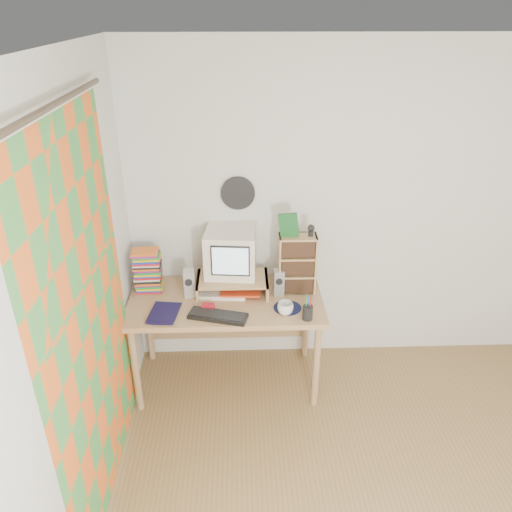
{
  "coord_description": "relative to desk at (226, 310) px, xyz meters",
  "views": [
    {
      "loc": [
        -0.92,
        -1.7,
        2.67
      ],
      "look_at": [
        -0.81,
        1.33,
        1.12
      ],
      "focal_mm": 35.0,
      "sensor_mm": 36.0,
      "label": 1
    }
  ],
  "objects": [
    {
      "name": "speaker_left",
      "position": [
        -0.26,
        -0.01,
        0.24
      ],
      "size": [
        0.09,
        0.09,
        0.21
      ],
      "primitive_type": "cube",
      "rotation": [
        0.0,
        0.0,
        0.1
      ],
      "color": "#B8B8BD",
      "rests_on": "desk"
    },
    {
      "name": "mousepad",
      "position": [
        0.44,
        -0.2,
        0.14
      ],
      "size": [
        0.2,
        0.2,
        0.0
      ],
      "primitive_type": "cylinder",
      "rotation": [
        0.0,
        0.0,
        0.01
      ],
      "color": "#101537",
      "rests_on": "desk"
    },
    {
      "name": "crt_monitor",
      "position": [
        0.04,
        0.09,
        0.42
      ],
      "size": [
        0.39,
        0.39,
        0.34
      ],
      "primitive_type": "cube",
      "rotation": [
        0.0,
        0.0,
        -0.1
      ],
      "color": "white",
      "rests_on": "monitor_riser"
    },
    {
      "name": "diary",
      "position": [
        -0.52,
        -0.24,
        0.16
      ],
      "size": [
        0.25,
        0.2,
        0.05
      ],
      "primitive_type": "imported",
      "rotation": [
        0.0,
        0.0,
        -0.13
      ],
      "color": "#120F38",
      "rests_on": "desk"
    },
    {
      "name": "desk",
      "position": [
        0.0,
        0.0,
        0.0
      ],
      "size": [
        1.4,
        0.7,
        0.75
      ],
      "color": "tan",
      "rests_on": "floor"
    },
    {
      "name": "pen_cup",
      "position": [
        0.56,
        -0.34,
        0.21
      ],
      "size": [
        0.08,
        0.08,
        0.14
      ],
      "primitive_type": null,
      "rotation": [
        0.0,
        0.0,
        0.08
      ],
      "color": "black",
      "rests_on": "desk"
    },
    {
      "name": "red_box",
      "position": [
        -0.12,
        -0.2,
        0.16
      ],
      "size": [
        0.09,
        0.06,
        0.04
      ],
      "primitive_type": "cube",
      "rotation": [
        0.0,
        0.0,
        -0.13
      ],
      "color": "#B21225",
      "rests_on": "desk"
    },
    {
      "name": "left_wall",
      "position": [
        -0.72,
        -1.44,
        0.63
      ],
      "size": [
        0.0,
        3.5,
        3.5
      ],
      "primitive_type": "plane",
      "rotation": [
        1.57,
        0.0,
        1.57
      ],
      "color": "silver",
      "rests_on": "floor"
    },
    {
      "name": "cd_rack",
      "position": [
        0.52,
        0.03,
        0.36
      ],
      "size": [
        0.27,
        0.15,
        0.45
      ],
      "primitive_type": "cube",
      "rotation": [
        0.0,
        0.0,
        -0.01
      ],
      "color": "tan",
      "rests_on": "desk"
    },
    {
      "name": "monitor_riser",
      "position": [
        0.05,
        0.04,
        0.23
      ],
      "size": [
        0.52,
        0.3,
        0.12
      ],
      "color": "tan",
      "rests_on": "desk"
    },
    {
      "name": "curtain",
      "position": [
        -0.68,
        -0.96,
        0.53
      ],
      "size": [
        0.0,
        2.2,
        2.2
      ],
      "primitive_type": "plane",
      "rotation": [
        1.57,
        0.0,
        1.57
      ],
      "color": "orange",
      "rests_on": "left_wall"
    },
    {
      "name": "wall_disc",
      "position": [
        0.1,
        0.29,
        0.81
      ],
      "size": [
        0.25,
        0.02,
        0.25
      ],
      "primitive_type": "cylinder",
      "rotation": [
        1.57,
        0.0,
        0.0
      ],
      "color": "black",
      "rests_on": "back_wall"
    },
    {
      "name": "keyboard",
      "position": [
        -0.05,
        -0.3,
        0.15
      ],
      "size": [
        0.42,
        0.23,
        0.03
      ],
      "primitive_type": "cube",
      "rotation": [
        0.0,
        0.0,
        -0.27
      ],
      "color": "black",
      "rests_on": "desk"
    },
    {
      "name": "papers",
      "position": [
        0.03,
        0.03,
        0.16
      ],
      "size": [
        0.35,
        0.26,
        0.04
      ],
      "primitive_type": null,
      "rotation": [
        0.0,
        0.0,
        -0.06
      ],
      "color": "white",
      "rests_on": "desk"
    },
    {
      "name": "back_wall",
      "position": [
        1.03,
        0.31,
        0.63
      ],
      "size": [
        3.5,
        0.0,
        3.5
      ],
      "primitive_type": "plane",
      "rotation": [
        1.57,
        0.0,
        0.0
      ],
      "color": "silver",
      "rests_on": "floor"
    },
    {
      "name": "dvd_stack",
      "position": [
        -0.57,
        0.08,
        0.27
      ],
      "size": [
        0.19,
        0.14,
        0.27
      ],
      "primitive_type": null,
      "rotation": [
        0.0,
        0.0,
        0.04
      ],
      "color": "brown",
      "rests_on": "desk"
    },
    {
      "name": "webcam",
      "position": [
        0.61,
        0.03,
        0.63
      ],
      "size": [
        0.05,
        0.05,
        0.09
      ],
      "primitive_type": null,
      "rotation": [
        0.0,
        0.0,
        0.04
      ],
      "color": "black",
      "rests_on": "cd_rack"
    },
    {
      "name": "mug",
      "position": [
        0.41,
        -0.27,
        0.18
      ],
      "size": [
        0.14,
        0.14,
        0.09
      ],
      "primitive_type": "imported",
      "rotation": [
        0.0,
        0.0,
        0.29
      ],
      "color": "white",
      "rests_on": "desk"
    },
    {
      "name": "speaker_right",
      "position": [
        0.39,
        -0.01,
        0.23
      ],
      "size": [
        0.08,
        0.08,
        0.2
      ],
      "primitive_type": "cube",
      "rotation": [
        0.0,
        0.0,
        0.08
      ],
      "color": "#B8B8BD",
      "rests_on": "desk"
    },
    {
      "name": "game_box",
      "position": [
        0.45,
        0.03,
        0.67
      ],
      "size": [
        0.14,
        0.05,
        0.17
      ],
      "primitive_type": "cube",
      "rotation": [
        0.0,
        0.0,
        -0.16
      ],
      "color": "#195825",
      "rests_on": "cd_rack"
    }
  ]
}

